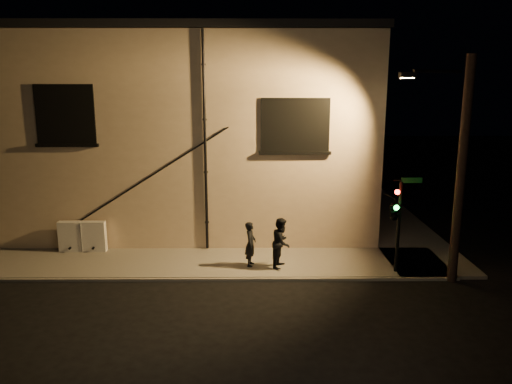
{
  "coord_description": "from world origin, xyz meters",
  "views": [
    {
      "loc": [
        -0.02,
        -15.86,
        6.62
      ],
      "look_at": [
        0.12,
        1.8,
        2.67
      ],
      "focal_mm": 35.0,
      "sensor_mm": 36.0,
      "label": 1
    }
  ],
  "objects_px": {
    "pedestrian_a": "(251,244)",
    "streetlamp_pole": "(458,166)",
    "traffic_signal": "(395,210)",
    "utility_cabinet": "(82,236)",
    "pedestrian_b": "(281,243)"
  },
  "relations": [
    {
      "from": "utility_cabinet",
      "to": "streetlamp_pole",
      "type": "xyz_separation_m",
      "value": [
        13.26,
        -2.74,
        3.21
      ]
    },
    {
      "from": "pedestrian_b",
      "to": "traffic_signal",
      "type": "distance_m",
      "value": 4.05
    },
    {
      "from": "pedestrian_a",
      "to": "pedestrian_b",
      "type": "relative_size",
      "value": 0.9
    },
    {
      "from": "pedestrian_a",
      "to": "streetlamp_pole",
      "type": "bearing_deg",
      "value": -89.85
    },
    {
      "from": "utility_cabinet",
      "to": "traffic_signal",
      "type": "bearing_deg",
      "value": -11.5
    },
    {
      "from": "pedestrian_a",
      "to": "traffic_signal",
      "type": "bearing_deg",
      "value": -88.7
    },
    {
      "from": "pedestrian_a",
      "to": "streetlamp_pole",
      "type": "xyz_separation_m",
      "value": [
        6.72,
        -1.15,
        3.0
      ]
    },
    {
      "from": "pedestrian_b",
      "to": "traffic_signal",
      "type": "bearing_deg",
      "value": -79.42
    },
    {
      "from": "utility_cabinet",
      "to": "traffic_signal",
      "type": "height_order",
      "value": "traffic_signal"
    },
    {
      "from": "traffic_signal",
      "to": "utility_cabinet",
      "type": "bearing_deg",
      "value": 168.5
    },
    {
      "from": "utility_cabinet",
      "to": "pedestrian_b",
      "type": "relative_size",
      "value": 1.01
    },
    {
      "from": "pedestrian_a",
      "to": "traffic_signal",
      "type": "relative_size",
      "value": 0.48
    },
    {
      "from": "pedestrian_a",
      "to": "pedestrian_b",
      "type": "xyz_separation_m",
      "value": [
        1.1,
        -0.13,
        0.09
      ]
    },
    {
      "from": "utility_cabinet",
      "to": "pedestrian_a",
      "type": "bearing_deg",
      "value": -13.68
    },
    {
      "from": "traffic_signal",
      "to": "streetlamp_pole",
      "type": "bearing_deg",
      "value": -12.67
    }
  ]
}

